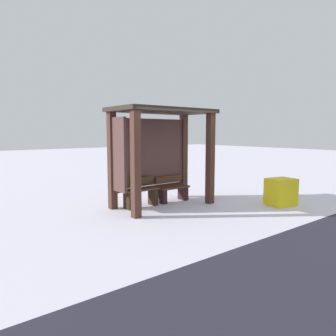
{
  "coord_description": "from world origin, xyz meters",
  "views": [
    {
      "loc": [
        -5.03,
        -6.57,
        1.96
      ],
      "look_at": [
        0.25,
        0.1,
        0.99
      ],
      "focal_mm": 33.89,
      "sensor_mm": 36.0,
      "label": 1
    }
  ],
  "objects": [
    {
      "name": "ground_plane",
      "position": [
        0.0,
        0.0,
        0.0
      ],
      "size": [
        60.0,
        60.0,
        0.0
      ],
      "primitive_type": "plane",
      "color": "silver"
    },
    {
      "name": "bus_shelter",
      "position": [
        -0.09,
        0.17,
        1.74
      ],
      "size": [
        2.71,
        1.42,
        2.56
      ],
      "color": "#45281E",
      "rests_on": "ground"
    },
    {
      "name": "grit_bin",
      "position": [
        2.49,
        -1.92,
        0.36
      ],
      "size": [
        0.8,
        0.69,
        0.73
      ],
      "primitive_type": "cube",
      "rotation": [
        0.0,
        0.0,
        -0.2
      ],
      "color": "yellow",
      "rests_on": "ground"
    },
    {
      "name": "bench_left_inside",
      "position": [
        -0.54,
        0.27,
        0.35
      ],
      "size": [
        0.97,
        0.36,
        0.77
      ],
      "color": "#432E1A",
      "rests_on": "ground"
    },
    {
      "name": "bench_center_inside",
      "position": [
        0.54,
        0.28,
        0.31
      ],
      "size": [
        0.97,
        0.4,
        0.71
      ],
      "color": "#4C2B1D",
      "rests_on": "ground"
    }
  ]
}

